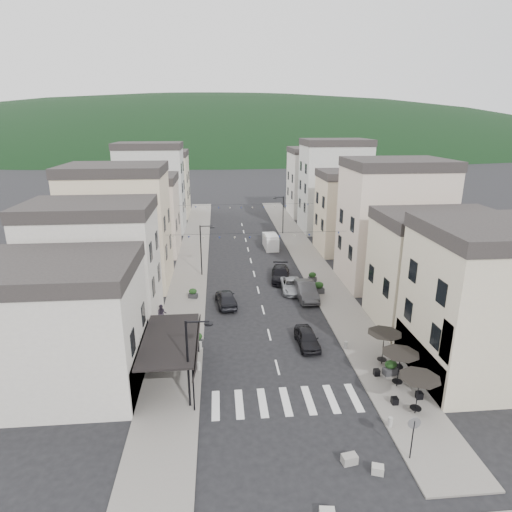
{
  "coord_description": "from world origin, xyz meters",
  "views": [
    {
      "loc": [
        -3.99,
        -21.09,
        17.27
      ],
      "look_at": [
        -0.14,
        21.97,
        3.5
      ],
      "focal_mm": 30.0,
      "sensor_mm": 36.0,
      "label": 1
    }
  ],
  "objects_px": {
    "parked_car_d": "(281,274)",
    "parked_car_a": "(307,338)",
    "parked_car_e": "(226,298)",
    "delivery_van": "(271,241)",
    "parked_car_b": "(306,290)",
    "parked_car_c": "(291,285)",
    "pedestrian_a": "(178,337)",
    "pedestrian_b": "(162,314)"
  },
  "relations": [
    {
      "from": "parked_car_d",
      "to": "parked_car_c",
      "type": "bearing_deg",
      "value": -70.96
    },
    {
      "from": "delivery_van",
      "to": "pedestrian_b",
      "type": "relative_size",
      "value": 2.56
    },
    {
      "from": "parked_car_d",
      "to": "pedestrian_a",
      "type": "height_order",
      "value": "pedestrian_a"
    },
    {
      "from": "parked_car_c",
      "to": "delivery_van",
      "type": "bearing_deg",
      "value": 93.13
    },
    {
      "from": "parked_car_d",
      "to": "delivery_van",
      "type": "height_order",
      "value": "delivery_van"
    },
    {
      "from": "pedestrian_b",
      "to": "parked_car_a",
      "type": "bearing_deg",
      "value": -25.18
    },
    {
      "from": "parked_car_c",
      "to": "parked_car_b",
      "type": "bearing_deg",
      "value": -57.97
    },
    {
      "from": "parked_car_c",
      "to": "parked_car_d",
      "type": "xyz_separation_m",
      "value": [
        -0.66,
        3.34,
        0.08
      ]
    },
    {
      "from": "parked_car_b",
      "to": "pedestrian_a",
      "type": "xyz_separation_m",
      "value": [
        -12.05,
        -9.07,
        0.17
      ]
    },
    {
      "from": "parked_car_c",
      "to": "pedestrian_a",
      "type": "distance_m",
      "value": 15.54
    },
    {
      "from": "parked_car_a",
      "to": "parked_car_b",
      "type": "relative_size",
      "value": 0.77
    },
    {
      "from": "parked_car_d",
      "to": "pedestrian_b",
      "type": "relative_size",
      "value": 2.88
    },
    {
      "from": "pedestrian_a",
      "to": "parked_car_c",
      "type": "bearing_deg",
      "value": 44.93
    },
    {
      "from": "parked_car_b",
      "to": "parked_car_d",
      "type": "height_order",
      "value": "parked_car_b"
    },
    {
      "from": "pedestrian_b",
      "to": "delivery_van",
      "type": "bearing_deg",
      "value": 58.1
    },
    {
      "from": "parked_car_a",
      "to": "parked_car_d",
      "type": "distance_m",
      "value": 14.78
    },
    {
      "from": "parked_car_d",
      "to": "pedestrian_a",
      "type": "relative_size",
      "value": 2.81
    },
    {
      "from": "parked_car_b",
      "to": "parked_car_c",
      "type": "xyz_separation_m",
      "value": [
        -1.14,
        1.99,
        -0.2
      ]
    },
    {
      "from": "parked_car_b",
      "to": "parked_car_d",
      "type": "relative_size",
      "value": 1.02
    },
    {
      "from": "parked_car_b",
      "to": "parked_car_e",
      "type": "bearing_deg",
      "value": -173.78
    },
    {
      "from": "parked_car_e",
      "to": "delivery_van",
      "type": "distance_m",
      "value": 20.19
    },
    {
      "from": "parked_car_c",
      "to": "pedestrian_b",
      "type": "bearing_deg",
      "value": -150.38
    },
    {
      "from": "parked_car_e",
      "to": "delivery_van",
      "type": "bearing_deg",
      "value": -116.46
    },
    {
      "from": "parked_car_b",
      "to": "parked_car_e",
      "type": "xyz_separation_m",
      "value": [
        -8.07,
        -1.1,
        -0.09
      ]
    },
    {
      "from": "parked_car_b",
      "to": "delivery_van",
      "type": "bearing_deg",
      "value": 92.84
    },
    {
      "from": "parked_car_c",
      "to": "pedestrian_a",
      "type": "xyz_separation_m",
      "value": [
        -10.91,
        -11.05,
        0.37
      ]
    },
    {
      "from": "parked_car_b",
      "to": "parked_car_e",
      "type": "height_order",
      "value": "parked_car_b"
    },
    {
      "from": "parked_car_b",
      "to": "pedestrian_b",
      "type": "xyz_separation_m",
      "value": [
        -13.8,
        -4.57,
        0.14
      ]
    },
    {
      "from": "parked_car_c",
      "to": "parked_car_d",
      "type": "distance_m",
      "value": 3.41
    },
    {
      "from": "parked_car_d",
      "to": "parked_car_e",
      "type": "relative_size",
      "value": 1.13
    },
    {
      "from": "pedestrian_b",
      "to": "parked_car_d",
      "type": "bearing_deg",
      "value": 36.49
    },
    {
      "from": "parked_car_d",
      "to": "pedestrian_a",
      "type": "xyz_separation_m",
      "value": [
        -10.25,
        -14.4,
        0.28
      ]
    },
    {
      "from": "parked_car_d",
      "to": "parked_car_a",
      "type": "bearing_deg",
      "value": -82.18
    },
    {
      "from": "parked_car_b",
      "to": "pedestrian_b",
      "type": "relative_size",
      "value": 2.95
    },
    {
      "from": "parked_car_a",
      "to": "parked_car_e",
      "type": "relative_size",
      "value": 0.89
    },
    {
      "from": "parked_car_d",
      "to": "parked_car_e",
      "type": "distance_m",
      "value": 8.98
    },
    {
      "from": "parked_car_c",
      "to": "pedestrian_b",
      "type": "relative_size",
      "value": 2.67
    },
    {
      "from": "pedestrian_a",
      "to": "pedestrian_b",
      "type": "distance_m",
      "value": 4.83
    },
    {
      "from": "parked_car_d",
      "to": "pedestrian_a",
      "type": "distance_m",
      "value": 17.67
    },
    {
      "from": "delivery_van",
      "to": "pedestrian_b",
      "type": "height_order",
      "value": "delivery_van"
    },
    {
      "from": "parked_car_b",
      "to": "delivery_van",
      "type": "relative_size",
      "value": 1.15
    },
    {
      "from": "parked_car_b",
      "to": "parked_car_d",
      "type": "xyz_separation_m",
      "value": [
        -1.8,
        5.33,
        -0.12
      ]
    }
  ]
}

